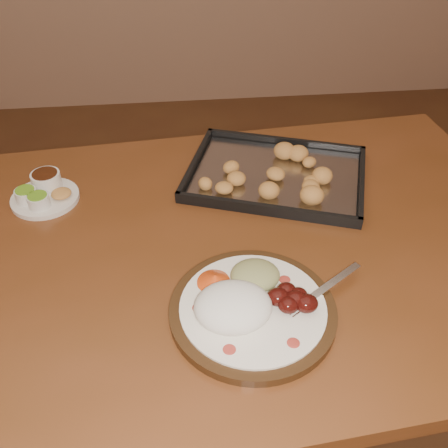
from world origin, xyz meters
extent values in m
plane|color=brown|center=(0.00, 0.00, 0.00)|extent=(4.00, 4.00, 0.00)
cube|color=brown|center=(0.17, -0.22, 0.73)|extent=(1.57, 1.02, 0.04)
cylinder|color=#4C3517|center=(0.81, 0.22, 0.35)|extent=(0.07, 0.07, 0.71)
cylinder|color=#321E0E|center=(0.25, -0.41, 0.76)|extent=(0.30, 0.30, 0.02)
cylinder|color=white|center=(0.25, -0.41, 0.77)|extent=(0.26, 0.26, 0.01)
ellipsoid|color=#AF332A|center=(0.20, -0.50, 0.77)|extent=(0.02, 0.02, 0.00)
ellipsoid|color=#AF332A|center=(0.31, -0.50, 0.77)|extent=(0.02, 0.02, 0.00)
ellipsoid|color=#AF332A|center=(0.32, -0.35, 0.77)|extent=(0.02, 0.02, 0.00)
ellipsoid|color=#AF332A|center=(0.16, -0.41, 0.77)|extent=(0.02, 0.02, 0.00)
ellipsoid|color=white|center=(0.22, -0.42, 0.79)|extent=(0.16, 0.14, 0.06)
ellipsoid|color=#4C0F0A|center=(0.31, -0.43, 0.79)|extent=(0.04, 0.03, 0.03)
ellipsoid|color=#4C0F0A|center=(0.33, -0.41, 0.79)|extent=(0.04, 0.03, 0.03)
ellipsoid|color=#4C0F0A|center=(0.32, -0.39, 0.79)|extent=(0.04, 0.03, 0.03)
ellipsoid|color=#4C0F0A|center=(0.34, -0.43, 0.79)|extent=(0.04, 0.03, 0.03)
ellipsoid|color=#4C0F0A|center=(0.30, -0.41, 0.79)|extent=(0.04, 0.03, 0.03)
ellipsoid|color=#4C0F0A|center=(0.33, -0.42, 0.79)|extent=(0.04, 0.03, 0.03)
ellipsoid|color=tan|center=(0.27, -0.35, 0.78)|extent=(0.11, 0.10, 0.04)
cone|color=#D54313|center=(0.19, -0.35, 0.78)|extent=(0.09, 0.09, 0.03)
cube|color=silver|center=(0.41, -0.37, 0.77)|extent=(0.13, 0.09, 0.00)
cube|color=silver|center=(0.35, -0.42, 0.78)|extent=(0.05, 0.04, 0.00)
cylinder|color=silver|center=(0.33, -0.44, 0.78)|extent=(0.03, 0.02, 0.00)
cylinder|color=silver|center=(0.33, -0.43, 0.78)|extent=(0.03, 0.02, 0.00)
cylinder|color=silver|center=(0.32, -0.43, 0.78)|extent=(0.03, 0.02, 0.00)
cylinder|color=silver|center=(0.32, -0.42, 0.78)|extent=(0.03, 0.02, 0.00)
cylinder|color=silver|center=(-0.17, -0.03, 0.76)|extent=(0.15, 0.15, 0.01)
cylinder|color=silver|center=(-0.21, -0.04, 0.78)|extent=(0.05, 0.05, 0.03)
cylinder|color=#5D9A1E|center=(-0.21, -0.04, 0.79)|extent=(0.04, 0.04, 0.00)
cylinder|color=silver|center=(-0.18, -0.06, 0.78)|extent=(0.05, 0.05, 0.03)
cylinder|color=#5D9A1E|center=(-0.18, -0.06, 0.79)|extent=(0.04, 0.04, 0.00)
cylinder|color=white|center=(-0.17, 0.01, 0.78)|extent=(0.07, 0.07, 0.04)
cylinder|color=#341609|center=(-0.17, 0.01, 0.80)|extent=(0.06, 0.06, 0.00)
ellipsoid|color=gold|center=(-0.13, -0.03, 0.77)|extent=(0.05, 0.05, 0.02)
cube|color=black|center=(0.37, 0.01, 0.75)|extent=(0.50, 0.43, 0.01)
cube|color=black|center=(0.42, 0.15, 0.77)|extent=(0.40, 0.15, 0.02)
cube|color=black|center=(0.32, -0.13, 0.77)|extent=(0.40, 0.15, 0.02)
cube|color=black|center=(0.57, -0.06, 0.77)|extent=(0.11, 0.29, 0.02)
cube|color=black|center=(0.18, 0.07, 0.77)|extent=(0.11, 0.29, 0.02)
cube|color=#B9BABE|center=(0.37, 0.01, 0.76)|extent=(0.46, 0.39, 0.00)
ellipsoid|color=gold|center=(0.42, -0.01, 0.78)|extent=(0.05, 0.04, 0.03)
ellipsoid|color=gold|center=(0.48, 0.00, 0.78)|extent=(0.06, 0.06, 0.03)
ellipsoid|color=gold|center=(0.44, 0.07, 0.78)|extent=(0.06, 0.06, 0.03)
ellipsoid|color=gold|center=(0.40, 0.05, 0.78)|extent=(0.05, 0.05, 0.03)
ellipsoid|color=gold|center=(0.37, 0.09, 0.78)|extent=(0.06, 0.06, 0.03)
ellipsoid|color=gold|center=(0.34, 0.04, 0.78)|extent=(0.06, 0.06, 0.03)
ellipsoid|color=gold|center=(0.28, 0.06, 0.78)|extent=(0.06, 0.05, 0.03)
ellipsoid|color=gold|center=(0.30, 0.01, 0.78)|extent=(0.06, 0.05, 0.03)
ellipsoid|color=gold|center=(0.27, 0.01, 0.78)|extent=(0.06, 0.06, 0.03)
ellipsoid|color=gold|center=(0.32, -0.05, 0.78)|extent=(0.06, 0.06, 0.03)
ellipsoid|color=gold|center=(0.37, -0.03, 0.78)|extent=(0.05, 0.05, 0.03)
ellipsoid|color=gold|center=(0.42, -0.06, 0.78)|extent=(0.06, 0.06, 0.03)
ellipsoid|color=gold|center=(0.42, -0.05, 0.78)|extent=(0.06, 0.06, 0.03)
camera|label=1|loc=(0.14, -0.99, 1.45)|focal=40.00mm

